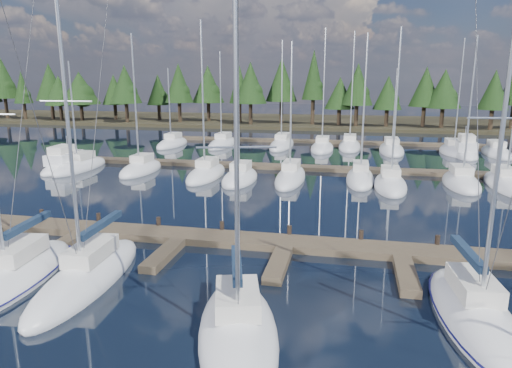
% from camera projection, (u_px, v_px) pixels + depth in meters
% --- Properties ---
extents(ground, '(260.00, 260.00, 0.00)m').
position_uv_depth(ground, '(308.00, 194.00, 36.66)').
color(ground, black).
rests_on(ground, ground).
extents(far_shore, '(220.00, 30.00, 0.60)m').
position_uv_depth(far_shore, '(336.00, 122.00, 93.79)').
color(far_shore, '#2E2919').
rests_on(far_shore, ground).
extents(main_dock, '(44.00, 6.13, 0.90)m').
position_uv_depth(main_dock, '(285.00, 247.00, 24.56)').
color(main_dock, brown).
rests_on(main_dock, ground).
extents(back_docks, '(50.00, 21.80, 0.40)m').
position_uv_depth(back_docks, '(323.00, 153.00, 55.28)').
color(back_docks, brown).
rests_on(back_docks, ground).
extents(front_sailboat_1, '(4.08, 9.46, 13.91)m').
position_uv_depth(front_sailboat_1, '(13.00, 276.00, 20.88)').
color(front_sailboat_1, silver).
rests_on(front_sailboat_1, ground).
extents(front_sailboat_2, '(3.07, 9.47, 14.88)m').
position_uv_depth(front_sailboat_2, '(88.00, 276.00, 20.80)').
color(front_sailboat_2, silver).
rests_on(front_sailboat_2, ground).
extents(front_sailboat_3, '(4.86, 8.40, 12.66)m').
position_uv_depth(front_sailboat_3, '(238.00, 330.00, 16.34)').
color(front_sailboat_3, silver).
rests_on(front_sailboat_3, ground).
extents(front_sailboat_4, '(3.47, 9.02, 14.16)m').
position_uv_depth(front_sailboat_4, '(475.00, 315.00, 17.40)').
color(front_sailboat_4, silver).
rests_on(front_sailboat_4, ground).
extents(back_sailboat_rows, '(47.83, 31.59, 15.87)m').
position_uv_depth(back_sailboat_rows, '(323.00, 160.00, 50.69)').
color(back_sailboat_rows, silver).
rests_on(back_sailboat_rows, ground).
extents(motor_yacht_left, '(3.47, 8.28, 4.02)m').
position_uv_depth(motor_yacht_left, '(65.00, 165.00, 46.73)').
color(motor_yacht_left, silver).
rests_on(motor_yacht_left, ground).
extents(motor_yacht_right, '(3.44, 8.67, 4.24)m').
position_uv_depth(motor_yacht_right, '(465.00, 152.00, 54.78)').
color(motor_yacht_right, silver).
rests_on(motor_yacht_right, ground).
extents(tree_line, '(185.41, 12.10, 13.56)m').
position_uv_depth(tree_line, '(329.00, 88.00, 83.05)').
color(tree_line, black).
rests_on(tree_line, far_shore).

